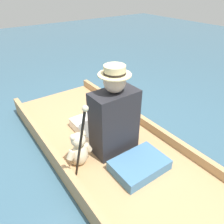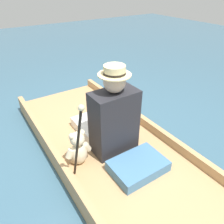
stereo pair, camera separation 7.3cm
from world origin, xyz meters
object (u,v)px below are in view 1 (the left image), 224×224
at_px(walking_cane, 81,141).
at_px(teddy_bear, 79,150).
at_px(seated_person, 110,119).
at_px(wine_glass, 120,112).

bearing_deg(walking_cane, teddy_bear, 69.07).
xyz_separation_m(seated_person, walking_cane, (-0.49, -0.33, 0.17)).
bearing_deg(walking_cane, seated_person, 33.88).
relative_size(seated_person, wine_glass, 8.09).
bearing_deg(teddy_bear, seated_person, 9.99).
xyz_separation_m(seated_person, teddy_bear, (-0.39, -0.07, -0.15)).
height_order(wine_glass, walking_cane, walking_cane).
bearing_deg(seated_person, teddy_bear, -167.51).
bearing_deg(wine_glass, seated_person, -139.21).
relative_size(seated_person, teddy_bear, 2.41).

